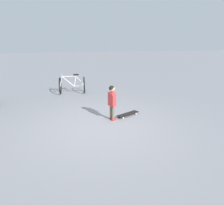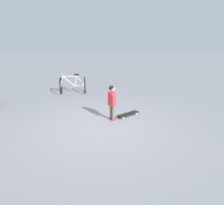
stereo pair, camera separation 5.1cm
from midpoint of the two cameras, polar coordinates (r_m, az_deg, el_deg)
ground_plane at (r=5.82m, az=-2.95°, el=-6.76°), size 50.00×50.00×0.00m
child_person at (r=6.06m, az=0.25°, el=0.96°), size 0.25×0.41×1.06m
skateboard at (r=6.58m, az=4.67°, el=-3.16°), size 0.77×0.56×0.07m
bicycle_mid at (r=9.12m, az=-10.53°, el=4.84°), size 1.08×0.72×0.85m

